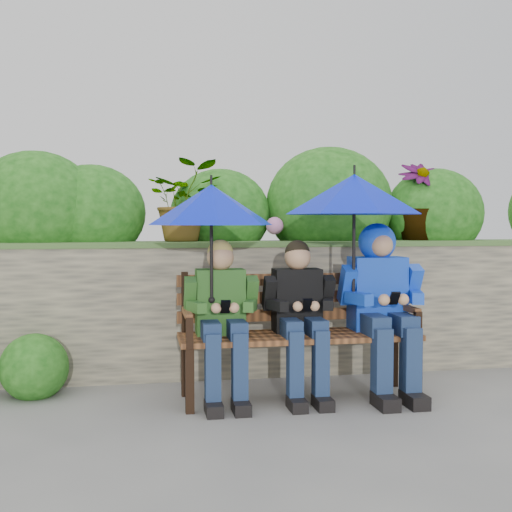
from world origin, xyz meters
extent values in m
plane|color=slate|center=(0.00, 0.00, 0.00)|extent=(60.00, 60.00, 0.00)
cube|color=#5D594C|center=(0.00, 0.75, 0.50)|extent=(8.00, 0.40, 1.00)
cube|color=#4A6331|center=(0.00, 0.75, 1.01)|extent=(8.00, 0.42, 0.04)
cube|color=#4A6331|center=(0.00, 1.95, 0.48)|extent=(8.00, 2.00, 0.96)
ellipsoid|color=#154B11|center=(-1.55, 0.99, 1.29)|extent=(0.96, 0.77, 0.87)
ellipsoid|color=#154B11|center=(-1.14, 1.03, 1.25)|extent=(0.84, 0.67, 0.75)
ellipsoid|color=#154B11|center=(-0.12, 1.09, 1.25)|extent=(0.82, 0.66, 0.74)
ellipsoid|color=#154B11|center=(0.80, 1.05, 1.32)|extent=(1.08, 0.86, 0.97)
ellipsoid|color=#154B11|center=(1.71, 0.98, 1.25)|extent=(0.85, 0.68, 0.76)
sphere|color=#C36FA8|center=(-1.66, 0.85, 1.15)|extent=(0.14, 0.14, 0.14)
sphere|color=#C36FA8|center=(0.29, 0.85, 1.15)|extent=(0.14, 0.14, 0.14)
sphere|color=#C36FA8|center=(1.86, 0.85, 1.15)|extent=(0.14, 0.14, 0.14)
imported|color=#154B11|center=(-0.43, 0.85, 1.34)|extent=(0.56, 0.49, 0.62)
imported|color=#154B11|center=(1.50, 0.85, 1.35)|extent=(0.36, 0.36, 0.64)
sphere|color=#154B11|center=(-1.48, 0.35, 0.19)|extent=(0.46, 0.46, 0.46)
cube|color=black|center=(-0.47, -0.23, 0.20)|extent=(0.05, 0.05, 0.40)
cube|color=black|center=(-0.47, 0.17, 0.20)|extent=(0.05, 0.05, 0.40)
cube|color=black|center=(1.02, -0.23, 0.20)|extent=(0.05, 0.05, 0.40)
cube|color=black|center=(1.02, 0.17, 0.20)|extent=(0.05, 0.05, 0.40)
cube|color=#50301B|center=(0.27, -0.20, 0.42)|extent=(1.60, 0.09, 0.04)
cube|color=#50301B|center=(0.27, -0.09, 0.42)|extent=(1.60, 0.09, 0.04)
cube|color=#50301B|center=(0.27, 0.03, 0.42)|extent=(1.60, 0.09, 0.04)
cube|color=#50301B|center=(0.27, 0.14, 0.42)|extent=(1.60, 0.09, 0.04)
cube|color=black|center=(-0.47, 0.18, 0.62)|extent=(0.04, 0.04, 0.44)
cube|color=#50301B|center=(-0.47, -0.03, 0.59)|extent=(0.04, 0.41, 0.04)
cube|color=black|center=(-0.47, -0.23, 0.50)|extent=(0.04, 0.04, 0.20)
cube|color=black|center=(1.02, 0.18, 0.62)|extent=(0.04, 0.04, 0.44)
cube|color=#50301B|center=(1.02, -0.03, 0.59)|extent=(0.04, 0.41, 0.04)
cube|color=black|center=(1.02, -0.23, 0.50)|extent=(0.04, 0.04, 0.20)
cube|color=#50301B|center=(0.27, 0.19, 0.53)|extent=(1.60, 0.03, 0.08)
cube|color=#50301B|center=(0.27, 0.19, 0.66)|extent=(1.60, 0.03, 0.08)
cube|color=#50301B|center=(0.27, 0.19, 0.78)|extent=(1.60, 0.03, 0.08)
cube|color=#2B5A23|center=(-0.25, 0.07, 0.65)|extent=(0.32, 0.19, 0.43)
sphere|color=tan|center=(-0.25, 0.05, 0.95)|extent=(0.18, 0.18, 0.18)
sphere|color=gold|center=(-0.25, 0.06, 0.98)|extent=(0.17, 0.17, 0.17)
cube|color=#172340|center=(-0.33, -0.08, 0.49)|extent=(0.11, 0.30, 0.11)
cube|color=#172340|center=(-0.33, -0.23, 0.25)|extent=(0.09, 0.10, 0.49)
cube|color=black|center=(-0.33, -0.29, 0.04)|extent=(0.10, 0.21, 0.08)
cube|color=#172340|center=(-0.16, -0.08, 0.49)|extent=(0.11, 0.30, 0.11)
cube|color=#172340|center=(-0.16, -0.23, 0.25)|extent=(0.09, 0.10, 0.49)
cube|color=black|center=(-0.16, -0.29, 0.04)|extent=(0.10, 0.21, 0.08)
cube|color=#2B5A23|center=(-0.45, 0.02, 0.71)|extent=(0.08, 0.17, 0.24)
cube|color=#2B5A23|center=(-0.42, -0.10, 0.64)|extent=(0.12, 0.20, 0.07)
sphere|color=tan|center=(-0.30, -0.19, 0.64)|extent=(0.07, 0.07, 0.07)
cube|color=#2B5A23|center=(-0.05, 0.02, 0.71)|extent=(0.08, 0.17, 0.24)
cube|color=#2B5A23|center=(-0.07, -0.10, 0.64)|extent=(0.12, 0.20, 0.07)
sphere|color=tan|center=(-0.19, -0.19, 0.64)|extent=(0.07, 0.07, 0.07)
cube|color=black|center=(-0.25, -0.20, 0.65)|extent=(0.06, 0.07, 0.09)
cube|color=black|center=(0.28, 0.07, 0.65)|extent=(0.32, 0.19, 0.43)
sphere|color=tan|center=(0.28, 0.05, 0.94)|extent=(0.18, 0.18, 0.18)
sphere|color=black|center=(0.28, 0.06, 0.97)|extent=(0.17, 0.17, 0.17)
cube|color=#172340|center=(0.19, -0.08, 0.49)|extent=(0.11, 0.30, 0.11)
cube|color=#172340|center=(0.19, -0.23, 0.25)|extent=(0.09, 0.10, 0.49)
cube|color=black|center=(0.19, -0.29, 0.04)|extent=(0.10, 0.20, 0.07)
cube|color=#172340|center=(0.36, -0.08, 0.49)|extent=(0.11, 0.30, 0.11)
cube|color=#172340|center=(0.36, -0.23, 0.25)|extent=(0.09, 0.10, 0.49)
cube|color=black|center=(0.36, -0.29, 0.04)|extent=(0.10, 0.20, 0.07)
cube|color=black|center=(0.08, 0.02, 0.70)|extent=(0.07, 0.17, 0.24)
cube|color=black|center=(0.10, -0.10, 0.64)|extent=(0.12, 0.20, 0.07)
sphere|color=tan|center=(0.22, -0.19, 0.64)|extent=(0.07, 0.07, 0.07)
cube|color=black|center=(0.48, 0.02, 0.70)|extent=(0.07, 0.17, 0.24)
cube|color=black|center=(0.45, -0.10, 0.64)|extent=(0.12, 0.20, 0.07)
sphere|color=tan|center=(0.33, -0.19, 0.64)|extent=(0.07, 0.07, 0.07)
cube|color=black|center=(0.28, -0.19, 0.65)|extent=(0.06, 0.07, 0.09)
cube|color=blue|center=(0.85, 0.07, 0.69)|extent=(0.37, 0.22, 0.50)
sphere|color=tan|center=(0.85, 0.05, 1.03)|extent=(0.21, 0.21, 0.21)
sphere|color=blue|center=(0.85, 0.08, 1.04)|extent=(0.26, 0.26, 0.26)
sphere|color=tan|center=(0.85, -0.01, 1.02)|extent=(0.16, 0.16, 0.16)
cube|color=#172340|center=(0.75, -0.11, 0.50)|extent=(0.13, 0.35, 0.13)
cube|color=#172340|center=(0.75, -0.28, 0.25)|extent=(0.11, 0.12, 0.50)
cube|color=black|center=(0.75, -0.35, 0.04)|extent=(0.12, 0.24, 0.09)
cube|color=#172340|center=(0.95, -0.11, 0.50)|extent=(0.13, 0.35, 0.13)
cube|color=#172340|center=(0.95, -0.28, 0.25)|extent=(0.11, 0.12, 0.50)
cube|color=black|center=(0.95, -0.35, 0.04)|extent=(0.12, 0.24, 0.09)
cube|color=blue|center=(0.61, 0.01, 0.75)|extent=(0.09, 0.20, 0.28)
cube|color=blue|center=(0.65, -0.13, 0.68)|extent=(0.14, 0.23, 0.08)
sphere|color=tan|center=(0.78, -0.23, 0.68)|extent=(0.08, 0.08, 0.08)
cube|color=blue|center=(1.08, 0.01, 0.75)|extent=(0.09, 0.20, 0.28)
cube|color=blue|center=(1.05, -0.13, 0.68)|extent=(0.14, 0.23, 0.08)
sphere|color=tan|center=(0.91, -0.23, 0.68)|extent=(0.08, 0.08, 0.08)
cube|color=black|center=(0.85, -0.24, 0.69)|extent=(0.06, 0.07, 0.09)
cone|color=#0016D4|center=(-0.32, -0.03, 1.29)|extent=(0.80, 0.80, 0.26)
cylinder|color=black|center=(-0.32, -0.03, 1.45)|extent=(0.02, 0.02, 0.06)
cylinder|color=black|center=(-0.32, -0.03, 0.98)|extent=(0.02, 0.02, 0.61)
sphere|color=black|center=(-0.32, -0.03, 0.67)|extent=(0.04, 0.04, 0.04)
cone|color=#0016D4|center=(0.64, -0.06, 1.36)|extent=(0.93, 0.93, 0.27)
cylinder|color=black|center=(0.64, -0.06, 1.53)|extent=(0.02, 0.02, 0.06)
cylinder|color=black|center=(0.64, -0.06, 1.03)|extent=(0.02, 0.02, 0.67)
sphere|color=black|center=(0.64, -0.06, 0.69)|extent=(0.04, 0.04, 0.04)
camera|label=1|loc=(-0.77, -4.14, 1.18)|focal=45.00mm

